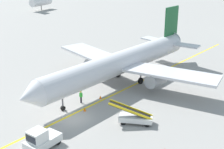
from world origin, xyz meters
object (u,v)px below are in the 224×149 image
safety_cone_wingtip_right (152,79)px  belt_loader_forward_hold (135,117)px  pushback_tug (41,140)px  baggage_tug_near_wing (73,77)px  airliner (124,62)px  safety_cone_tail_area (100,97)px  safety_cone_nose_right (43,81)px  ground_crew_marshaller (81,96)px  safety_cone_nose_left (85,109)px

safety_cone_wingtip_right → belt_loader_forward_hold: bearing=-77.8°
pushback_tug → baggage_tug_near_wing: size_ratio=1.53×
pushback_tug → baggage_tug_near_wing: 17.64m
airliner → safety_cone_tail_area: size_ratio=79.48×
safety_cone_tail_area → safety_cone_nose_right: bearing=173.5°
pushback_tug → safety_cone_wingtip_right: pushback_tug is taller
ground_crew_marshaller → safety_cone_wingtip_right: size_ratio=3.86×
ground_crew_marshaller → safety_cone_tail_area: bearing=55.3°
safety_cone_nose_left → safety_cone_nose_right: (-10.72, 5.34, 0.00)m
belt_loader_forward_hold → safety_cone_nose_left: bearing=-180.0°
safety_cone_nose_right → safety_cone_wingtip_right: 16.74m
safety_cone_nose_left → safety_cone_tail_area: bearing=90.7°
safety_cone_nose_left → safety_cone_nose_right: size_ratio=1.00×
airliner → safety_cone_wingtip_right: airliner is taller
belt_loader_forward_hold → safety_cone_tail_area: 7.92m
safety_cone_tail_area → ground_crew_marshaller: bearing=-124.7°
pushback_tug → belt_loader_forward_hold: belt_loader_forward_hold is taller
ground_crew_marshaller → safety_cone_nose_right: bearing=158.6°
airliner → safety_cone_nose_left: airliner is taller
ground_crew_marshaller → airliner: bearing=77.7°
safety_cone_nose_right → belt_loader_forward_hold: bearing=-17.1°
safety_cone_tail_area → belt_loader_forward_hold: bearing=-31.4°
baggage_tug_near_wing → safety_cone_wingtip_right: bearing=32.5°
ground_crew_marshaller → safety_cone_tail_area: ground_crew_marshaller is taller
safety_cone_wingtip_right → safety_cone_tail_area: bearing=-111.1°
safety_cone_nose_left → safety_cone_wingtip_right: same height
airliner → safety_cone_tail_area: airliner is taller
safety_cone_nose_right → ground_crew_marshaller: bearing=-21.4°
ground_crew_marshaller → safety_cone_nose_left: (1.66, -1.79, -0.69)m
baggage_tug_near_wing → safety_cone_tail_area: size_ratio=5.70×
ground_crew_marshaller → safety_cone_nose_right: 9.76m
airliner → safety_cone_tail_area: 7.30m
belt_loader_forward_hold → safety_cone_nose_right: bearing=162.9°
baggage_tug_near_wing → safety_cone_nose_left: 9.84m
safety_cone_tail_area → safety_cone_nose_left: bearing=-89.3°
ground_crew_marshaller → safety_cone_wingtip_right: bearing=66.0°
pushback_tug → safety_cone_tail_area: 13.03m
baggage_tug_near_wing → safety_cone_nose_left: baggage_tug_near_wing is taller
pushback_tug → baggage_tug_near_wing: pushback_tug is taller
safety_cone_nose_left → safety_cone_nose_right: bearing=153.5°
ground_crew_marshaller → safety_cone_tail_area: size_ratio=3.86×
ground_crew_marshaller → safety_cone_wingtip_right: (5.36, 12.06, -0.69)m
baggage_tug_near_wing → belt_loader_forward_hold: 15.14m
baggage_tug_near_wing → safety_cone_tail_area: 7.29m
airliner → pushback_tug: airliner is taller
safety_cone_tail_area → airliner: bearing=87.1°
ground_crew_marshaller → safety_cone_wingtip_right: 13.21m
safety_cone_wingtip_right → airliner: bearing=-137.1°
airliner → safety_cone_tail_area: (-0.33, -6.56, -3.20)m
baggage_tug_near_wing → safety_cone_nose_right: baggage_tug_near_wing is taller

